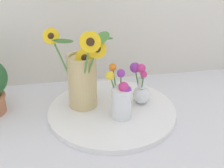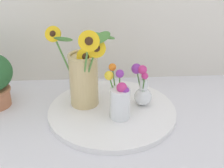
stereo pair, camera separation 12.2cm
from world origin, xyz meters
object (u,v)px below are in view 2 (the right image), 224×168
Objects in this scene: serving_tray at (112,111)px; vase_small_center at (120,99)px; vase_bulb_right at (142,89)px; mason_jar_sunflowers at (84,74)px.

serving_tray is 2.50× the size of vase_small_center.
vase_small_center is 0.13m from vase_bulb_right.
mason_jar_sunflowers is at bearing 140.98° from vase_small_center.
vase_bulb_right is at bearing 40.95° from vase_small_center.
vase_bulb_right is (0.10, 0.09, -0.01)m from vase_small_center.
mason_jar_sunflowers is at bearing 174.64° from vase_bulb_right.
vase_bulb_right is at bearing 13.62° from serving_tray.
vase_small_center reaches higher than serving_tray.
vase_small_center is at bearing -65.75° from serving_tray.
vase_bulb_right is at bearing -5.36° from mason_jar_sunflowers.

